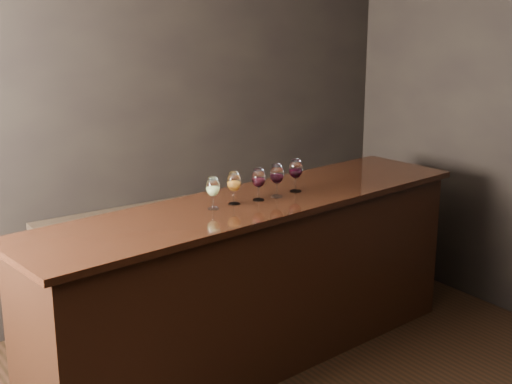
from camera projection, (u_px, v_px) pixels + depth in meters
room_shell at (233, 107)px, 2.91m from camera, size 5.02×4.52×2.81m
bar_counter at (254, 285)px, 4.44m from camera, size 2.98×0.96×1.02m
bar_top at (254, 203)px, 4.30m from camera, size 3.08×1.04×0.04m
back_bar_shelf at (190, 255)px, 5.26m from camera, size 2.23×0.40×0.80m
glass_white at (213, 188)px, 4.09m from camera, size 0.08×0.08×0.19m
glass_amber at (234, 183)px, 4.18m from camera, size 0.08×0.08×0.19m
glass_red_a at (259, 179)px, 4.26m from camera, size 0.08×0.08×0.20m
glass_red_b at (277, 175)px, 4.34m from camera, size 0.09×0.09×0.20m
glass_red_c at (296, 170)px, 4.45m from camera, size 0.09×0.09×0.21m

